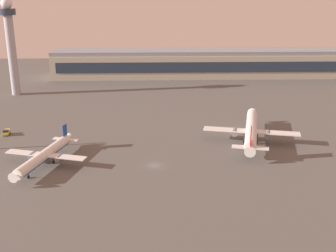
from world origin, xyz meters
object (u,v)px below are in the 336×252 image
airplane_far_stand (45,155)px  airplane_near_gate (251,130)px  maintenance_van (6,132)px  control_tower (11,41)px

airplane_far_stand → airplane_near_gate: size_ratio=0.78×
airplane_far_stand → airplane_near_gate: (70.14, 19.31, 0.92)m
airplane_far_stand → maintenance_van: 36.68m
maintenance_van → airplane_far_stand: bearing=119.6°
airplane_near_gate → maintenance_van: airplane_near_gate is taller
airplane_near_gate → maintenance_van: bearing=-173.2°
airplane_near_gate → airplane_far_stand: bearing=-151.5°
control_tower → maintenance_van: size_ratio=11.20×
airplane_near_gate → maintenance_van: size_ratio=10.18×
control_tower → airplane_far_stand: 103.37m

